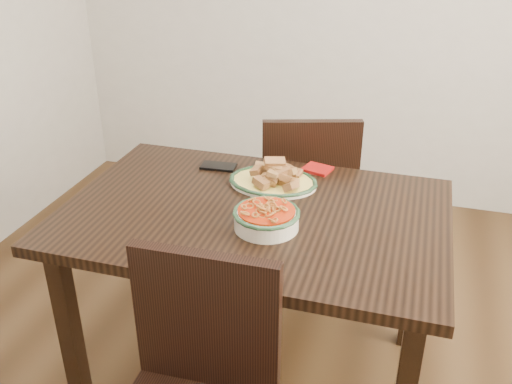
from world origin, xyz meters
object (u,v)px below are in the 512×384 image
(noodle_bowl, at_px, (266,216))
(smartphone, at_px, (219,166))
(chair_far, at_px, (307,193))
(dining_table, at_px, (254,232))
(fish_plate, at_px, (273,174))

(noodle_bowl, xyz_separation_m, smartphone, (-0.31, 0.40, -0.04))
(chair_far, relative_size, smartphone, 6.46)
(dining_table, xyz_separation_m, fish_plate, (0.01, 0.21, 0.13))
(chair_far, bearing_deg, smartphone, 33.92)
(dining_table, distance_m, smartphone, 0.39)
(fish_plate, relative_size, noodle_bowl, 1.49)
(fish_plate, height_order, smartphone, fish_plate)
(dining_table, bearing_deg, noodle_bowl, -55.01)
(noodle_bowl, relative_size, smartphone, 1.61)
(chair_far, relative_size, noodle_bowl, 4.02)
(fish_plate, xyz_separation_m, noodle_bowl, (0.06, -0.31, -0.00))
(noodle_bowl, bearing_deg, smartphone, 127.95)
(fish_plate, bearing_deg, noodle_bowl, -78.90)
(fish_plate, bearing_deg, chair_far, 84.42)
(dining_table, height_order, fish_plate, fish_plate)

